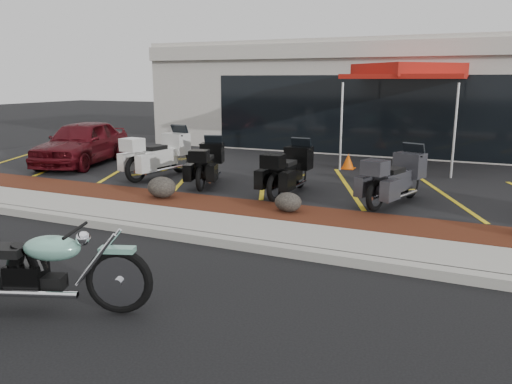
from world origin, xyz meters
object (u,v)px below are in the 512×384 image
at_px(popup_canopy, 407,73).
at_px(traffic_cone, 348,161).
at_px(parked_car, 82,143).
at_px(hero_cruiser, 119,271).
at_px(touring_white, 180,149).

bearing_deg(popup_canopy, traffic_cone, -135.92).
bearing_deg(parked_car, popup_canopy, 8.57).
height_order(hero_cruiser, parked_car, parked_car).
bearing_deg(popup_canopy, touring_white, -143.93).
xyz_separation_m(parked_car, traffic_cone, (7.50, 2.53, -0.44)).
relative_size(traffic_cone, popup_canopy, 0.13).
height_order(touring_white, popup_canopy, popup_canopy).
height_order(hero_cruiser, popup_canopy, popup_canopy).
bearing_deg(parked_car, hero_cruiser, -59.42).
bearing_deg(touring_white, hero_cruiser, -143.58).
xyz_separation_m(hero_cruiser, parked_car, (-7.24, 7.23, 0.29)).
bearing_deg(popup_canopy, parked_car, -155.46).
height_order(traffic_cone, popup_canopy, popup_canopy).
xyz_separation_m(touring_white, parked_car, (-3.42, -0.03, 0.00)).
height_order(touring_white, traffic_cone, touring_white).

